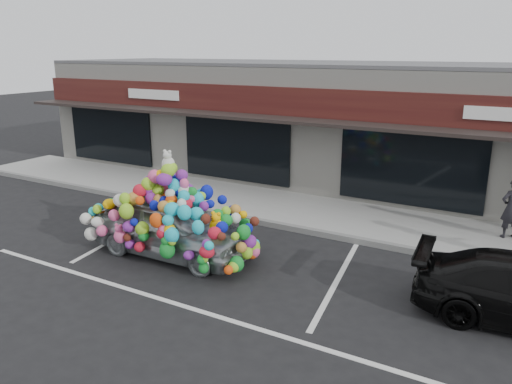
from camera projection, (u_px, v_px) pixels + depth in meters
The scene contains 9 objects.
ground at pixel (222, 258), 11.83m from camera, with size 90.00×90.00×0.00m, color black.
shop_building at pixel (348, 123), 18.28m from camera, with size 24.00×7.20×4.31m.
sidewalk at pixel (295, 210), 15.15m from camera, with size 26.00×3.00×0.15m, color gray.
kerb at pixel (272, 224), 13.90m from camera, with size 26.00×0.18×0.16m, color slate.
parking_stripe_left at pixel (128, 232), 13.52m from camera, with size 0.12×4.40×0.01m, color silver.
parking_stripe_mid at pixel (337, 281), 10.66m from camera, with size 0.12×4.40×0.01m, color silver.
lane_line at pixel (245, 325), 8.96m from camera, with size 14.00×0.12×0.01m, color silver.
toy_car at pixel (171, 221), 11.82m from camera, with size 2.93×4.33×2.51m.
pedestrian_a at pixel (512, 208), 12.51m from camera, with size 0.56×0.37×1.55m, color #222328.
Camera 1 is at (6.10, -9.11, 4.78)m, focal length 35.00 mm.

